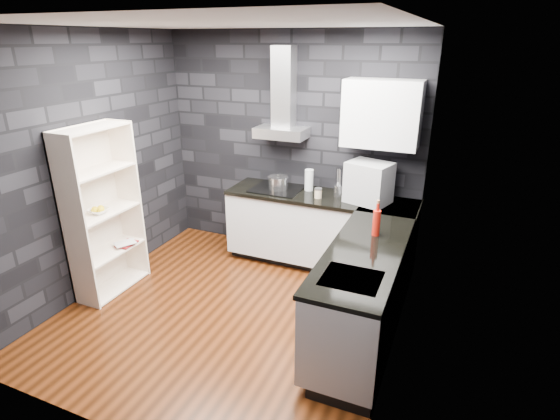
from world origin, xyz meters
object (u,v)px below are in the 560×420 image
Objects in this scene: appliance_garage at (369,183)px; red_bottle at (376,223)px; pot at (278,183)px; bookshelf at (103,212)px; fruit_bowl at (99,211)px; utensil_crock at (338,191)px; glass_vase at (309,180)px; storage_jar at (318,194)px.

appliance_garage is 1.87× the size of red_bottle.
pot is 1.97m from bookshelf.
appliance_garage is at bearing 107.23° from red_bottle.
pot is 2.01m from fruit_bowl.
utensil_crock is 2.59m from fruit_bowl.
glass_vase reaches higher than utensil_crock.
bookshelf is at bearing -138.72° from glass_vase.
glass_vase is 1.31× the size of fruit_bowl.
glass_vase is 2.34m from fruit_bowl.
bookshelf is (-2.47, -1.39, -0.22)m from appliance_garage.
red_bottle is at bearing -55.71° from utensil_crock.
bookshelf is (-1.73, -1.52, -0.13)m from glass_vase.
red_bottle reaches higher than fruit_bowl.
glass_vase reaches higher than fruit_bowl.
pot is 2.30× the size of storage_jar.
fruit_bowl is at bearing -137.74° from glass_vase.
pot is 0.95× the size of red_bottle.
bookshelf is at bearing -134.67° from pot.
storage_jar is (0.54, -0.10, -0.03)m from pot.
bookshelf reaches higher than glass_vase.
fruit_bowl is (-2.73, -0.60, -0.08)m from red_bottle.
pot is 0.51× the size of appliance_garage.
red_bottle is at bearing -43.02° from storage_jar.
fruit_bowl is at bearing -133.40° from appliance_garage.
storage_jar is 2.35m from fruit_bowl.
fruit_bowl is at bearing -102.27° from bookshelf.
bookshelf is at bearing -145.42° from utensil_crock.
red_bottle is 2.79m from fruit_bowl.
pot is 1.59m from red_bottle.
glass_vase is 0.75m from appliance_garage.
storage_jar is 0.06× the size of bookshelf.
glass_vase is 2.31m from bookshelf.
red_bottle is at bearing 12.48° from fruit_bowl.
red_bottle is 2.78m from bookshelf.
utensil_crock reaches higher than storage_jar.
bookshelf is (-1.38, -1.40, -0.08)m from pot.
red_bottle reaches higher than utensil_crock.
appliance_garage is 0.89m from red_bottle.
bookshelf is (-2.73, -0.55, -0.12)m from red_bottle.
utensil_crock is at bearing 35.55° from fruit_bowl.
bookshelf reaches higher than fruit_bowl.
pot is at bearing 147.64° from red_bottle.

